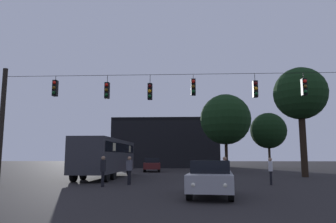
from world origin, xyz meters
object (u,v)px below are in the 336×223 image
Objects in this scene: car_far_left at (152,164)px; pedestrian_crossing_right at (103,169)px; car_near_right at (211,177)px; tree_behind_building at (300,94)px; pedestrian_near_bus at (225,170)px; pedestrian_crossing_center at (129,169)px; tree_right_far at (225,119)px; city_bus at (107,154)px; tree_left_silhouette at (268,131)px; pedestrian_crossing_left at (271,169)px.

car_far_left is 2.61× the size of pedestrian_crossing_right.
tree_behind_building reaches higher than car_near_right.
pedestrian_near_bus is (6.88, 0.21, -0.02)m from pedestrian_crossing_right.
car_near_right is 2.65× the size of pedestrian_crossing_center.
pedestrian_crossing_right is at bearing -116.81° from tree_right_far.
pedestrian_crossing_right is (1.64, -7.41, -0.90)m from city_bus.
tree_left_silhouette is 13.59m from tree_right_far.
car_far_left is 0.48× the size of tree_behind_building.
pedestrian_crossing_left is (8.82, -16.00, 0.12)m from car_far_left.
car_far_left is 20.79m from tree_left_silhouette.
pedestrian_near_bus is (-2.92, -1.49, 0.04)m from pedestrian_crossing_left.
pedestrian_crossing_right is at bearing -120.07° from tree_left_silhouette.
pedestrian_crossing_left is 0.20× the size of tree_left_silhouette.
car_far_left is at bearing 86.80° from pedestrian_crossing_right.
city_bus reaches higher than pedestrian_near_bus.
tree_right_far is (2.56, 18.46, 4.99)m from pedestrian_near_bus.
pedestrian_crossing_left is at bearing 54.49° from car_near_right.
car_far_left is 18.27m from pedestrian_crossing_left.
pedestrian_crossing_center is (2.92, -6.09, -0.91)m from city_bus.
pedestrian_crossing_left reaches higher than car_near_right.
tree_behind_building reaches higher than pedestrian_crossing_center.
car_far_left is at bearing 108.62° from pedestrian_near_bus.
pedestrian_crossing_center reaches higher than pedestrian_near_bus.
tree_behind_building is at bearing 31.97° from pedestrian_crossing_right.
pedestrian_near_bus is at bearing -152.93° from pedestrian_crossing_left.
car_far_left is at bearing -143.39° from tree_left_silhouette.
car_near_right is 0.55× the size of tree_left_silhouette.
pedestrian_crossing_center is at bearing 46.05° from pedestrian_crossing_right.
pedestrian_crossing_left is 8.54m from pedestrian_crossing_center.
pedestrian_crossing_left is at bearing -26.46° from city_bus.
car_near_right is 2.77× the size of pedestrian_crossing_left.
pedestrian_near_bus is at bearing -11.16° from pedestrian_crossing_center.
tree_left_silhouette is (11.51, 33.79, 4.70)m from car_near_right.
car_near_right is at bearing -124.03° from tree_behind_building.
pedestrian_crossing_right reaches higher than car_far_left.
tree_right_far is at bearing 118.22° from tree_behind_building.
car_far_left is 17.23m from tree_behind_building.
pedestrian_crossing_right is at bearing -170.12° from pedestrian_crossing_left.
tree_right_far is at bearing -125.08° from tree_left_silhouette.
pedestrian_crossing_center is at bearing -119.29° from tree_left_silhouette.
pedestrian_near_bus reaches higher than car_far_left.
car_near_right is at bearing -57.13° from city_bus.
pedestrian_crossing_center is 19.82m from tree_right_far.
city_bus is 10.69m from car_far_left.
city_bus is at bearing 115.60° from pedestrian_crossing_center.
tree_behind_building reaches higher than tree_right_far.
tree_left_silhouette reaches higher than car_far_left.
car_near_right is 16.97m from tree_behind_building.
pedestrian_crossing_left is 0.17× the size of tree_behind_building.
tree_right_far is (9.44, 18.68, 4.97)m from pedestrian_crossing_right.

